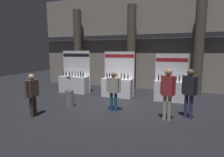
# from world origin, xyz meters

# --- Properties ---
(ground_plane) EXTENTS (26.87, 26.87, 0.00)m
(ground_plane) POSITION_xyz_m (0.00, 0.00, 0.00)
(ground_plane) COLOR black
(hall_colonnade) EXTENTS (13.44, 1.06, 6.07)m
(hall_colonnade) POSITION_xyz_m (0.00, 4.20, 2.96)
(hall_colonnade) COLOR gray
(hall_colonnade) RESTS_ON ground_plane
(exhibitor_booth_0) EXTENTS (1.79, 0.71, 2.45)m
(exhibitor_booth_0) POSITION_xyz_m (-2.94, 1.71, 0.60)
(exhibitor_booth_0) COLOR white
(exhibitor_booth_0) RESTS_ON ground_plane
(exhibitor_booth_1) EXTENTS (1.68, 0.66, 2.40)m
(exhibitor_booth_1) POSITION_xyz_m (-0.23, 1.64, 0.60)
(exhibitor_booth_1) COLOR white
(exhibitor_booth_1) RESTS_ON ground_plane
(exhibitor_booth_2) EXTENTS (1.55, 0.66, 2.29)m
(exhibitor_booth_2) POSITION_xyz_m (2.47, 1.73, 0.59)
(exhibitor_booth_2) COLOR white
(exhibitor_booth_2) RESTS_ON ground_plane
(trash_bin) EXTENTS (0.38, 0.38, 0.71)m
(trash_bin) POSITION_xyz_m (-1.63, -0.78, 0.36)
(trash_bin) COLOR slate
(trash_bin) RESTS_ON ground_plane
(visitor_0) EXTENTS (0.52, 0.38, 1.79)m
(visitor_0) POSITION_xyz_m (3.18, -0.48, 1.08)
(visitor_0) COLOR navy
(visitor_0) RESTS_ON ground_plane
(visitor_1) EXTENTS (0.61, 0.23, 1.59)m
(visitor_1) POSITION_xyz_m (0.38, -0.66, 0.95)
(visitor_1) COLOR navy
(visitor_1) RESTS_ON ground_plane
(visitor_2) EXTENTS (0.26, 0.58, 1.59)m
(visitor_2) POSITION_xyz_m (-2.20, -2.28, 0.96)
(visitor_2) COLOR #47382D
(visitor_2) RESTS_ON ground_plane
(visitor_3) EXTENTS (0.51, 0.26, 1.83)m
(visitor_3) POSITION_xyz_m (2.47, -0.95, 1.09)
(visitor_3) COLOR #ADA393
(visitor_3) RESTS_ON ground_plane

